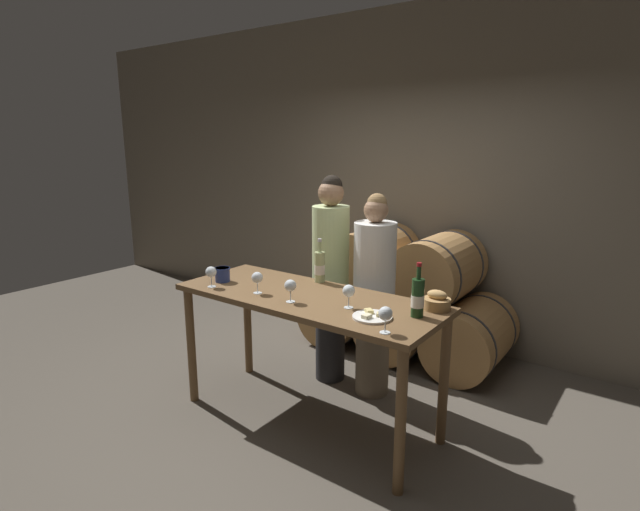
# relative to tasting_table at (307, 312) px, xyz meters

# --- Properties ---
(ground_plane) EXTENTS (10.00, 10.00, 0.00)m
(ground_plane) POSITION_rel_tasting_table_xyz_m (0.00, 0.00, -0.82)
(ground_plane) COLOR #564F44
(stone_wall_back) EXTENTS (10.00, 0.12, 3.20)m
(stone_wall_back) POSITION_rel_tasting_table_xyz_m (0.00, 1.99, 0.78)
(stone_wall_back) COLOR #706656
(stone_wall_back) RESTS_ON ground_plane
(barrel_stack) EXTENTS (1.92, 0.82, 1.17)m
(barrel_stack) POSITION_rel_tasting_table_xyz_m (0.00, 1.46, -0.30)
(barrel_stack) COLOR #A87A47
(barrel_stack) RESTS_ON ground_plane
(tasting_table) EXTENTS (1.88, 0.73, 0.94)m
(tasting_table) POSITION_rel_tasting_table_xyz_m (0.00, 0.00, 0.00)
(tasting_table) COLOR brown
(tasting_table) RESTS_ON ground_plane
(person_left) EXTENTS (0.30, 0.30, 1.70)m
(person_left) POSITION_rel_tasting_table_xyz_m (-0.25, 0.63, 0.07)
(person_left) COLOR #232326
(person_left) RESTS_ON ground_plane
(person_right) EXTENTS (0.32, 0.32, 1.59)m
(person_right) POSITION_rel_tasting_table_xyz_m (0.16, 0.63, -0.01)
(person_right) COLOR #756651
(person_right) RESTS_ON ground_plane
(wine_bottle_red) EXTENTS (0.08, 0.08, 0.33)m
(wine_bottle_red) POSITION_rel_tasting_table_xyz_m (0.78, 0.06, 0.24)
(wine_bottle_red) COLOR #193819
(wine_bottle_red) RESTS_ON tasting_table
(wine_bottle_white) EXTENTS (0.08, 0.08, 0.33)m
(wine_bottle_white) POSITION_rel_tasting_table_xyz_m (-0.13, 0.31, 0.24)
(wine_bottle_white) COLOR #ADBC7F
(wine_bottle_white) RESTS_ON tasting_table
(blue_crock) EXTENTS (0.12, 0.12, 0.11)m
(blue_crock) POSITION_rel_tasting_table_xyz_m (-0.71, -0.11, 0.18)
(blue_crock) COLOR navy
(blue_crock) RESTS_ON tasting_table
(bread_basket) EXTENTS (0.17, 0.17, 0.12)m
(bread_basket) POSITION_rel_tasting_table_xyz_m (0.82, 0.25, 0.17)
(bread_basket) COLOR #A87F4C
(bread_basket) RESTS_ON tasting_table
(cheese_plate) EXTENTS (0.24, 0.24, 0.04)m
(cheese_plate) POSITION_rel_tasting_table_xyz_m (0.58, -0.12, 0.13)
(cheese_plate) COLOR white
(cheese_plate) RESTS_ON tasting_table
(wine_glass_far_left) EXTENTS (0.08, 0.08, 0.15)m
(wine_glass_far_left) POSITION_rel_tasting_table_xyz_m (-0.67, -0.25, 0.23)
(wine_glass_far_left) COLOR white
(wine_glass_far_left) RESTS_ON tasting_table
(wine_glass_left) EXTENTS (0.08, 0.08, 0.15)m
(wine_glass_left) POSITION_rel_tasting_table_xyz_m (-0.30, -0.17, 0.23)
(wine_glass_left) COLOR white
(wine_glass_left) RESTS_ON tasting_table
(wine_glass_center) EXTENTS (0.08, 0.08, 0.15)m
(wine_glass_center) POSITION_rel_tasting_table_xyz_m (0.00, -0.18, 0.23)
(wine_glass_center) COLOR white
(wine_glass_center) RESTS_ON tasting_table
(wine_glass_right) EXTENTS (0.08, 0.08, 0.15)m
(wine_glass_right) POSITION_rel_tasting_table_xyz_m (0.37, -0.05, 0.23)
(wine_glass_right) COLOR white
(wine_glass_right) RESTS_ON tasting_table
(wine_glass_far_right) EXTENTS (0.08, 0.08, 0.15)m
(wine_glass_far_right) POSITION_rel_tasting_table_xyz_m (0.75, -0.28, 0.23)
(wine_glass_far_right) COLOR white
(wine_glass_far_right) RESTS_ON tasting_table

